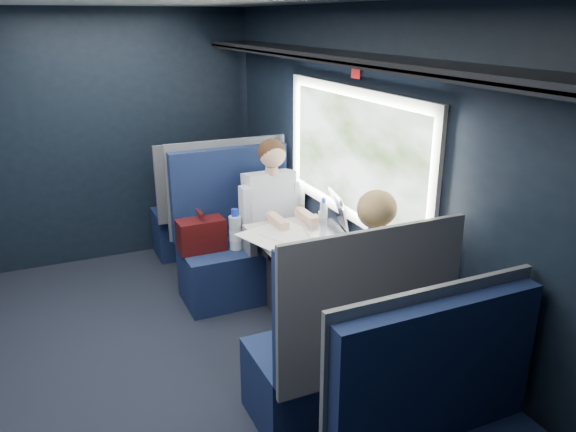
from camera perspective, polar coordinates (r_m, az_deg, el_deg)
name	(u,v)px	position (r m, az deg, el deg)	size (l,w,h in m)	color
ground	(165,370)	(3.95, -12.42, -15.02)	(2.80, 4.20, 0.01)	black
room_shell	(150,151)	(3.36, -13.85, 6.44)	(3.00, 4.40, 2.40)	black
table	(305,252)	(3.91, 1.77, -3.69)	(0.62, 1.00, 0.74)	#54565E
seat_bay_near	(237,245)	(4.68, -5.17, -2.93)	(1.04, 0.62, 1.26)	#0C1536
seat_bay_far	(344,354)	(3.27, 5.68, -13.75)	(1.04, 0.62, 1.26)	#0C1536
seat_row_front	(207,213)	(5.52, -8.18, 0.31)	(1.04, 0.51, 1.16)	#0C1536
man	(275,213)	(4.51, -1.34, 0.28)	(0.53, 0.56, 1.32)	black
woman	(368,283)	(3.36, 8.16, -6.79)	(0.53, 0.56, 1.32)	black
papers	(291,240)	(3.92, 0.29, -2.41)	(0.48, 0.69, 0.01)	white
laptop	(330,219)	(4.11, 4.25, -0.32)	(0.34, 0.41, 0.27)	silver
bottle_small	(324,212)	(4.21, 3.64, 0.39)	(0.06, 0.06, 0.20)	silver
cup	(322,217)	(4.26, 3.51, -0.05)	(0.06, 0.06, 0.08)	white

